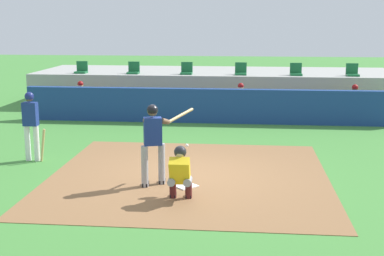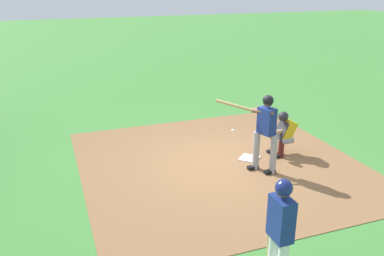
# 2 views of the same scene
# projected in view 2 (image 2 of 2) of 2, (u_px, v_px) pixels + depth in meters

# --- Properties ---
(ground_plane) EXTENTS (80.00, 80.00, 0.00)m
(ground_plane) POSITION_uv_depth(u_px,v_px,m) (220.00, 164.00, 9.66)
(ground_plane) COLOR #428438
(dirt_infield) EXTENTS (6.40, 6.40, 0.01)m
(dirt_infield) POSITION_uv_depth(u_px,v_px,m) (220.00, 164.00, 9.66)
(dirt_infield) COLOR olive
(dirt_infield) RESTS_ON ground
(home_plate) EXTENTS (0.62, 0.62, 0.02)m
(home_plate) POSITION_uv_depth(u_px,v_px,m) (250.00, 158.00, 9.91)
(home_plate) COLOR white
(home_plate) RESTS_ON dirt_infield
(batter_at_plate) EXTENTS (1.04, 1.11, 1.80)m
(batter_at_plate) POSITION_uv_depth(u_px,v_px,m) (265.00, 129.00, 8.95)
(batter_at_plate) COLOR #99999E
(batter_at_plate) RESTS_ON ground
(catcher_crouched) EXTENTS (0.49, 1.71, 1.13)m
(catcher_crouched) POSITION_uv_depth(u_px,v_px,m) (282.00, 132.00, 9.97)
(catcher_crouched) COLOR gray
(catcher_crouched) RESTS_ON ground
(on_deck_batter) EXTENTS (0.58, 0.23, 1.79)m
(on_deck_batter) POSITION_uv_depth(u_px,v_px,m) (280.00, 231.00, 5.34)
(on_deck_batter) COLOR silver
(on_deck_batter) RESTS_ON ground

